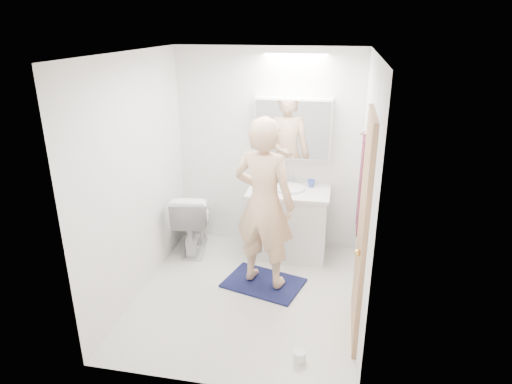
% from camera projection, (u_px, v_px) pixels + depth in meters
% --- Properties ---
extents(floor, '(2.50, 2.50, 0.00)m').
position_uv_depth(floor, '(247.00, 295.00, 4.62)').
color(floor, silver).
rests_on(floor, ground).
extents(ceiling, '(2.50, 2.50, 0.00)m').
position_uv_depth(ceiling, '(245.00, 53.00, 3.76)').
color(ceiling, white).
rests_on(ceiling, floor).
extents(wall_back, '(2.50, 0.00, 2.50)m').
position_uv_depth(wall_back, '(268.00, 151.00, 5.33)').
color(wall_back, white).
rests_on(wall_back, floor).
extents(wall_front, '(2.50, 0.00, 2.50)m').
position_uv_depth(wall_front, '(207.00, 248.00, 3.04)').
color(wall_front, white).
rests_on(wall_front, floor).
extents(wall_left, '(0.00, 2.50, 2.50)m').
position_uv_depth(wall_left, '(137.00, 179.00, 4.38)').
color(wall_left, white).
rests_on(wall_left, floor).
extents(wall_right, '(0.00, 2.50, 2.50)m').
position_uv_depth(wall_right, '(366.00, 194.00, 3.99)').
color(wall_right, white).
rests_on(wall_right, floor).
extents(vanity_cabinet, '(0.90, 0.55, 0.78)m').
position_uv_depth(vanity_cabinet, '(288.00, 224.00, 5.31)').
color(vanity_cabinet, silver).
rests_on(vanity_cabinet, floor).
extents(countertop, '(0.95, 0.58, 0.04)m').
position_uv_depth(countertop, '(289.00, 192.00, 5.16)').
color(countertop, white).
rests_on(countertop, vanity_cabinet).
extents(sink_basin, '(0.36, 0.36, 0.03)m').
position_uv_depth(sink_basin, '(289.00, 188.00, 5.18)').
color(sink_basin, silver).
rests_on(sink_basin, countertop).
extents(faucet, '(0.02, 0.02, 0.16)m').
position_uv_depth(faucet, '(291.00, 178.00, 5.33)').
color(faucet, '#B5B4B9').
rests_on(faucet, countertop).
extents(medicine_cabinet, '(0.88, 0.14, 0.70)m').
position_uv_depth(medicine_cabinet, '(293.00, 129.00, 5.10)').
color(medicine_cabinet, white).
rests_on(medicine_cabinet, wall_back).
extents(mirror_panel, '(0.84, 0.01, 0.66)m').
position_uv_depth(mirror_panel, '(292.00, 130.00, 5.03)').
color(mirror_panel, silver).
rests_on(mirror_panel, medicine_cabinet).
extents(toilet, '(0.56, 0.82, 0.77)m').
position_uv_depth(toilet, '(193.00, 221.00, 5.41)').
color(toilet, silver).
rests_on(toilet, floor).
extents(bath_rug, '(0.92, 0.75, 0.02)m').
position_uv_depth(bath_rug, '(264.00, 283.00, 4.80)').
color(bath_rug, '#151942').
rests_on(bath_rug, floor).
extents(person, '(0.74, 0.59, 1.78)m').
position_uv_depth(person, '(264.00, 204.00, 4.47)').
color(person, '#DBAD83').
rests_on(person, bath_rug).
extents(door, '(0.04, 0.80, 2.00)m').
position_uv_depth(door, '(362.00, 231.00, 3.74)').
color(door, '#A57852').
rests_on(door, wall_right).
extents(door_knob, '(0.06, 0.06, 0.06)m').
position_uv_depth(door_knob, '(358.00, 253.00, 3.50)').
color(door_knob, gold).
rests_on(door_knob, door).
extents(towel, '(0.02, 0.42, 1.00)m').
position_uv_depth(towel, '(361.00, 184.00, 4.53)').
color(towel, '#13193D').
rests_on(towel, wall_right).
extents(towel_hook, '(0.07, 0.02, 0.02)m').
position_uv_depth(towel_hook, '(364.00, 134.00, 4.35)').
color(towel_hook, silver).
rests_on(towel_hook, wall_right).
extents(soap_bottle_a, '(0.10, 0.10, 0.25)m').
position_uv_depth(soap_bottle_a, '(261.00, 174.00, 5.31)').
color(soap_bottle_a, '#C8B581').
rests_on(soap_bottle_a, countertop).
extents(soap_bottle_b, '(0.12, 0.12, 0.18)m').
position_uv_depth(soap_bottle_b, '(277.00, 177.00, 5.32)').
color(soap_bottle_b, '#62AFD3').
rests_on(soap_bottle_b, countertop).
extents(toothbrush_cup, '(0.10, 0.10, 0.08)m').
position_uv_depth(toothbrush_cup, '(311.00, 184.00, 5.24)').
color(toothbrush_cup, '#3E56BB').
rests_on(toothbrush_cup, countertop).
extents(toilet_paper_roll, '(0.11, 0.11, 0.10)m').
position_uv_depth(toilet_paper_roll, '(299.00, 356.00, 3.69)').
color(toilet_paper_roll, white).
rests_on(toilet_paper_roll, floor).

